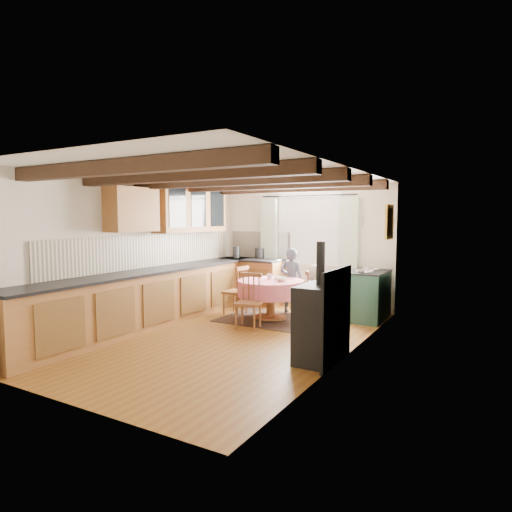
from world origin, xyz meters
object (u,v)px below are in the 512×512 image
Objects in this scene: chair_right at (320,298)px; cast_iron_stove at (320,302)px; dining_table at (271,300)px; chair_left at (235,290)px; chair_near at (248,301)px; child_far at (291,281)px; child_right at (316,295)px; aga_range at (368,295)px; cup at (270,277)px.

cast_iron_stove is (0.68, -1.74, 0.29)m from chair_right.
dining_table is 1.28× the size of chair_left.
child_far reaches higher than chair_near.
child_right is at bearing 162.40° from chair_right.
child_far is 1.20× the size of child_right.
cup is (-1.54, -0.74, 0.30)m from aga_range.
child_far is at bearing -171.84° from aga_range.
dining_table is 1.69m from aga_range.
dining_table is at bearing 133.35° from cast_iron_stove.
child_right is at bearing -0.04° from dining_table.
child_right reaches higher than aga_range.
cup is at bearing 133.04° from cast_iron_stove.
child_right reaches higher than chair_right.
chair_right is (1.65, 0.03, 0.00)m from chair_left.
chair_left is at bearing -160.48° from aga_range.
child_right is (1.60, -0.05, 0.06)m from chair_left.
chair_left is (-0.74, 0.78, 0.01)m from chair_near.
cup is (-1.65, 1.76, -0.01)m from cast_iron_stove.
child_right reaches higher than chair_left.
aga_range reaches higher than cup.
child_far is (-1.37, -0.20, 0.17)m from aga_range.
chair_left is 0.60× the size of cast_iron_stove.
chair_near is at bearing 46.42° from chair_left.
child_far reaches higher than child_right.
aga_range is 1.39m from child_far.
cast_iron_stove is 1.83m from child_right.
chair_left is 2.91m from cast_iron_stove.
child_far reaches higher than chair_right.
child_far is at bearing 81.77° from dining_table.
chair_near is 0.98× the size of chair_right.
cast_iron_stove reaches higher than aga_range.
chair_left is 0.88× the size of child_right.
child_far is at bearing 72.68° from cup.
child_right is (0.86, 0.73, 0.06)m from chair_near.
dining_table is at bearing -52.76° from cup.
chair_right is at bearing 93.96° from chair_left.
chair_left is at bearing 30.13° from child_far.
cast_iron_stove is at bearing 118.09° from child_far.
child_far is 0.99m from child_right.
chair_left is at bearing 122.08° from chair_near.
cast_iron_stove reaches higher than chair_near.
child_right is at bearing 29.05° from chair_near.
child_right is (0.75, -0.64, -0.10)m from child_far.
chair_left reaches higher than aga_range.
aga_range is (1.46, 0.84, 0.09)m from dining_table.
aga_range is 0.78× the size of child_far.
chair_right is 9.07× the size of cup.
cast_iron_stove is (1.59, -0.93, 0.30)m from chair_near.
cup is (-0.91, 0.10, 0.23)m from child_right.
dining_table is 0.41m from cup.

